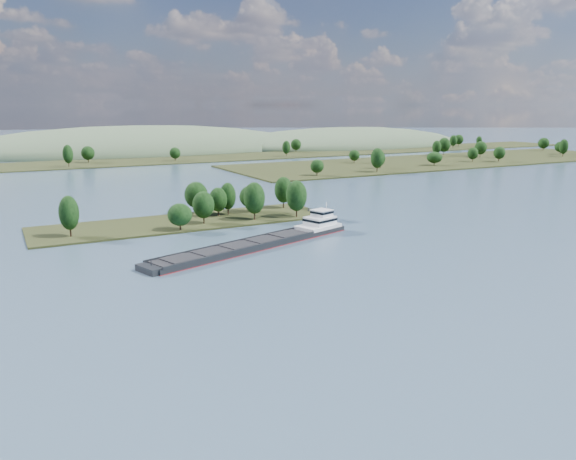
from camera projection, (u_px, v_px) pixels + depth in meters
ground at (260, 267)px, 139.55m from camera, size 1800.00×1800.00×0.00m
tree_island at (210, 209)px, 193.87m from camera, size 100.00×33.03×14.31m
right_bank at (449, 160)px, 400.46m from camera, size 320.00×90.00×15.65m
back_shoreline at (96, 163)px, 383.81m from camera, size 900.00×60.00×15.41m
hill_east at (347, 145)px, 560.12m from camera, size 260.00×140.00×36.00m
hill_west at (139, 151)px, 494.86m from camera, size 320.00×160.00×44.00m
cargo_barge at (267, 240)px, 161.61m from camera, size 69.96×29.76×9.58m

